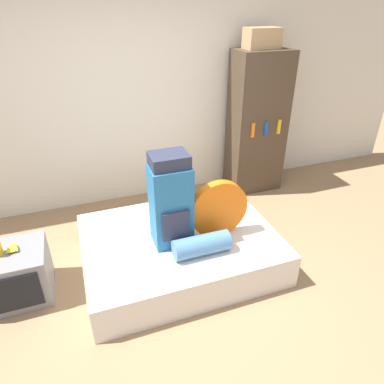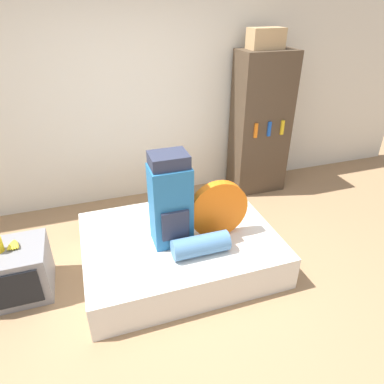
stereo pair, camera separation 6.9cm
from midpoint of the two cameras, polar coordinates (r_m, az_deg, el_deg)
name	(u,v)px [view 1 (the left image)]	position (r m, az deg, el deg)	size (l,w,h in m)	color
ground_plane	(193,304)	(3.15, -0.52, -18.12)	(16.00, 16.00, 0.00)	#997551
wall_back	(133,98)	(4.26, -10.21, 15.19)	(8.00, 0.05, 2.60)	silver
bed	(180,249)	(3.43, -2.66, -9.40)	(1.82, 1.37, 0.34)	silver
backpack	(171,202)	(3.02, -4.20, -1.61)	(0.35, 0.31, 0.88)	#23669E
tent_bag	(218,209)	(3.19, 3.76, -2.83)	(0.57, 0.08, 0.57)	orange
sleeping_roll	(202,245)	(3.05, 0.96, -8.83)	(0.51, 0.19, 0.19)	teal
television	(13,275)	(3.45, -28.26, -12.12)	(0.61, 0.52, 0.47)	gray
banana_bunch	(13,247)	(3.33, -28.23, -8.16)	(0.12, 0.15, 0.04)	yellow
bookshelf	(257,124)	(4.59, 10.35, 11.08)	(0.69, 0.45, 1.81)	#473828
cardboard_box	(262,38)	(4.37, 11.12, 23.86)	(0.40, 0.23, 0.23)	tan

